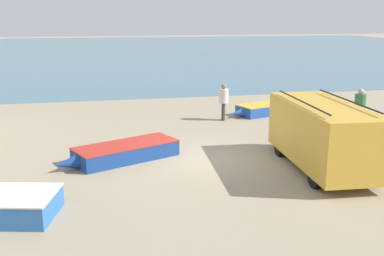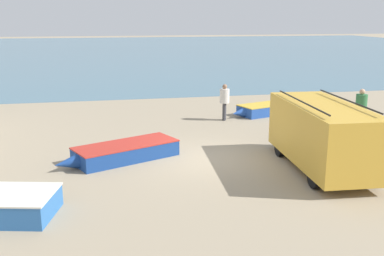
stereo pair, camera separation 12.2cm
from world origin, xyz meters
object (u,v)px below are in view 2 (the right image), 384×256
Objects in this scene: fishing_rowboat_0 at (123,152)px; fishing_rowboat_2 at (266,109)px; fisherman_0 at (225,99)px; parked_van at (322,134)px; fisherman_1 at (361,106)px.

fishing_rowboat_0 reaches higher than fishing_rowboat_2.
fishing_rowboat_0 is 2.50× the size of fisherman_0.
parked_van is at bearing 122.71° from fisherman_0.
fishing_rowboat_0 is 2.38× the size of fisherman_1.
parked_van is 1.21× the size of fishing_rowboat_0.
fishing_rowboat_2 is at bearing -4.86° from parked_van.
fisherman_1 is at bearing 167.51° from fishing_rowboat_0.
fisherman_0 reaches higher than fishing_rowboat_0.
parked_van is at bearing -79.78° from fisherman_1.
fisherman_0 is at bearing -156.99° from fisherman_1.
parked_van reaches higher than fishing_rowboat_0.
fisherman_1 is at bearing -39.36° from parked_van.
fishing_rowboat_2 is at bearing -136.80° from fisherman_0.
parked_van is 2.87× the size of fisherman_1.
fisherman_1 is at bearing 173.44° from fisherman_0.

